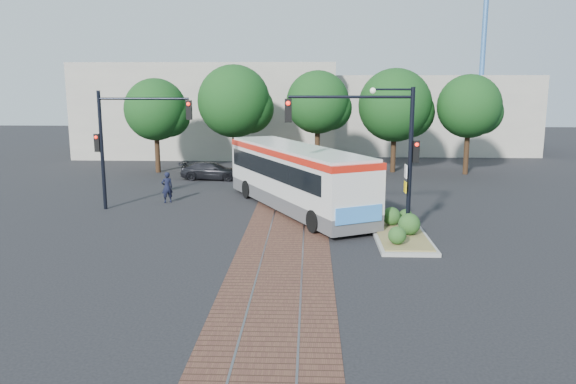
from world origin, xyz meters
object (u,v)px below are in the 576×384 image
at_px(city_bus, 295,175).
at_px(officer, 167,187).
at_px(signal_pole_main, 381,138).
at_px(parked_car, 211,171).
at_px(signal_pole_left, 123,134).
at_px(traffic_island, 401,230).

height_order(city_bus, officer, city_bus).
distance_m(signal_pole_main, officer, 12.83).
xyz_separation_m(city_bus, officer, (-6.97, 1.49, -0.97)).
xyz_separation_m(city_bus, parked_car, (-5.88, 8.94, -1.21)).
bearing_deg(officer, signal_pole_main, 118.95).
distance_m(signal_pole_main, signal_pole_left, 13.14).
distance_m(signal_pole_main, parked_car, 17.23).
distance_m(traffic_island, signal_pole_main, 3.95).
relative_size(officer, parked_car, 0.41).
xyz_separation_m(traffic_island, signal_pole_left, (-13.19, 4.89, 3.54)).
relative_size(signal_pole_left, officer, 3.59).
relative_size(traffic_island, officer, 3.11).
relative_size(signal_pole_main, signal_pole_left, 1.00).
height_order(traffic_island, signal_pole_left, signal_pole_left).
bearing_deg(traffic_island, parked_car, 126.62).
bearing_deg(parked_car, officer, 176.60).
distance_m(signal_pole_left, parked_car, 10.09).
bearing_deg(city_bus, signal_pole_main, -81.24).
bearing_deg(signal_pole_left, traffic_island, -20.36).
bearing_deg(officer, signal_pole_left, 15.80).
xyz_separation_m(signal_pole_main, signal_pole_left, (-12.23, 4.80, -0.29)).
bearing_deg(officer, traffic_island, 120.79).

